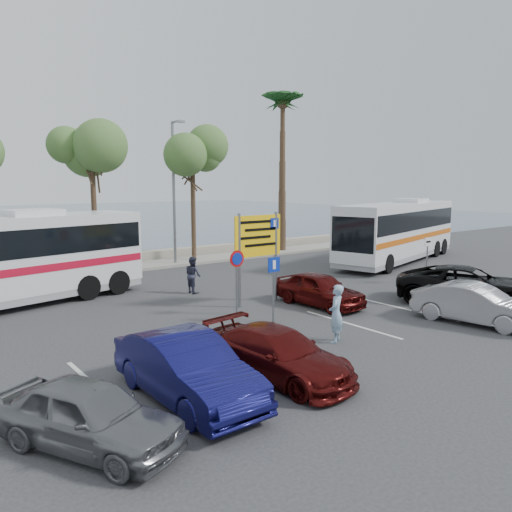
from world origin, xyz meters
TOP-DOWN VIEW (x-y plane):
  - ground at (0.00, 0.00)m, footprint 120.00×120.00m
  - kerb_strip at (0.00, 14.00)m, footprint 44.00×2.40m
  - seawall at (0.00, 16.00)m, footprint 48.00×0.80m
  - tree_mid at (-1.50, 14.00)m, footprint 3.20×3.20m
  - tree_right at (4.50, 14.00)m, footprint 3.20×3.20m
  - palm_tree at (11.50, 14.00)m, footprint 4.80×4.80m
  - street_lamp_right at (3.00, 13.52)m, footprint 0.45×1.15m
  - direction_sign at (1.00, 3.20)m, footprint 2.20×0.12m
  - sign_no_stop at (-0.60, 2.38)m, footprint 0.60×0.08m
  - sign_parking at (-0.20, 0.79)m, footprint 0.50×0.07m
  - sign_taxi at (9.80, 1.49)m, footprint 0.50×0.07m
  - lane_markings at (-1.14, -1.00)m, footprint 12.02×4.20m
  - coach_bus_right at (14.33, 6.50)m, footprint 12.38×5.55m
  - car_silver_a at (-8.05, -3.50)m, footprint 2.99×3.91m
  - car_blue at (-5.65, -2.81)m, footprint 1.58×4.40m
  - car_maroon at (-3.25, -3.07)m, footprint 2.16×4.33m
  - car_red at (2.70, 1.50)m, footprint 1.72×3.90m
  - suv_black at (7.50, -1.89)m, footprint 4.59×5.89m
  - car_silver_b at (5.10, -3.50)m, footprint 2.03×4.25m
  - pedestrian_near at (-0.10, -2.00)m, footprint 0.76×0.69m
  - pedestrian_far at (0.00, 6.50)m, footprint 0.62×0.78m

SIDE VIEW (x-z plane):
  - ground at x=0.00m, z-range 0.00..0.00m
  - lane_markings at x=-1.14m, z-range 0.00..0.01m
  - kerb_strip at x=0.00m, z-range 0.00..0.15m
  - seawall at x=0.00m, z-range 0.00..0.60m
  - car_maroon at x=-3.25m, z-range 0.00..1.21m
  - car_silver_a at x=-8.05m, z-range 0.00..1.24m
  - car_red at x=2.70m, z-range 0.00..1.31m
  - car_silver_b at x=5.10m, z-range 0.00..1.34m
  - car_blue at x=-5.65m, z-range 0.00..1.44m
  - suv_black at x=7.50m, z-range 0.00..1.49m
  - pedestrian_far at x=0.00m, z-range 0.00..1.59m
  - pedestrian_near at x=-0.10m, z-range 0.00..1.75m
  - sign_taxi at x=9.80m, z-range 0.32..2.52m
  - sign_parking at x=-0.20m, z-range 0.34..2.59m
  - sign_no_stop at x=-0.60m, z-range 0.40..2.75m
  - coach_bus_right at x=14.33m, z-range -0.14..3.64m
  - direction_sign at x=1.00m, z-range 0.63..4.23m
  - street_lamp_right at x=3.00m, z-range 0.59..8.60m
  - tree_right at x=4.50m, z-range 2.47..9.87m
  - tree_mid at x=-1.50m, z-range 2.65..10.65m
  - palm_tree at x=11.50m, z-range 4.27..15.47m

